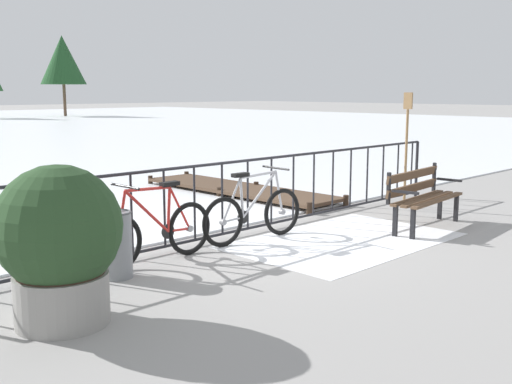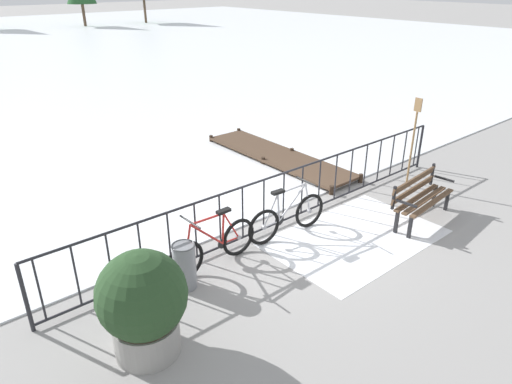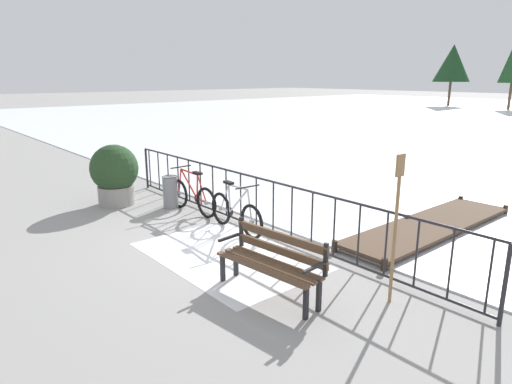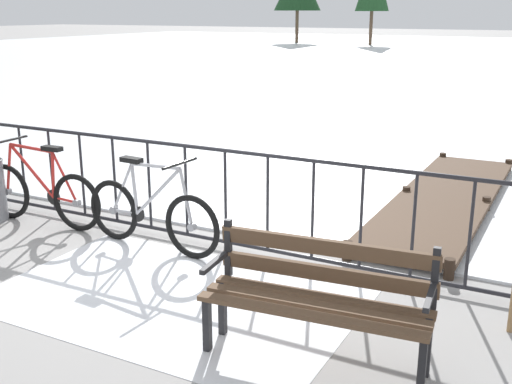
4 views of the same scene
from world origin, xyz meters
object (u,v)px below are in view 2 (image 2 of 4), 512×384
Objects in this scene: trash_bin at (185,266)px; oar_upright at (413,137)px; planter_with_shrub at (143,303)px; bicycle_second at (213,246)px; bicycle_near_railing at (287,217)px; park_bench at (420,195)px.

trash_bin is 5.79m from oar_upright.
oar_upright is (6.81, 0.81, 0.40)m from planter_with_shrub.
oar_upright is at bearing -2.06° from bicycle_second.
trash_bin is at bearing 37.74° from planter_with_shrub.
bicycle_near_railing is 3.44m from planter_with_shrub.
park_bench is at bearing -17.08° from bicycle_second.
planter_with_shrub reaches higher than bicycle_near_railing.
bicycle_near_railing is 1.04× the size of park_bench.
bicycle_near_railing is 2.34× the size of trash_bin.
bicycle_second is at bearing 177.94° from oar_upright.
bicycle_near_railing is 2.22m from trash_bin.
planter_with_shrub is (-5.62, 0.21, 0.22)m from park_bench.
park_bench is at bearing -139.42° from oar_upright.
bicycle_near_railing is 1.58m from bicycle_second.
bicycle_near_railing is 1.00× the size of bicycle_second.
planter_with_shrub is 6.87m from oar_upright.
planter_with_shrub is (-3.29, -0.96, 0.37)m from bicycle_near_railing.
planter_with_shrub reaches higher than trash_bin.
planter_with_shrub is at bearing -163.68° from bicycle_near_railing.
oar_upright reaches higher than planter_with_shrub.
bicycle_second is 4.10m from park_bench.
bicycle_near_railing reaches higher than park_bench.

